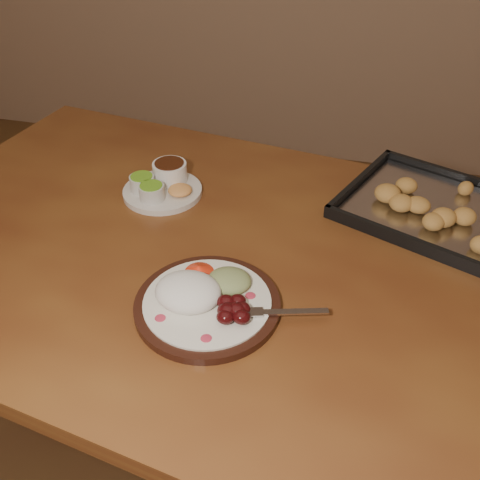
# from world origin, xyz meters

# --- Properties ---
(dining_table) EXTENTS (1.62, 1.12, 0.75)m
(dining_table) POSITION_xyz_m (0.15, 0.18, 0.65)
(dining_table) COLOR brown
(dining_table) RESTS_ON ground
(dinner_plate) EXTENTS (0.33, 0.25, 0.06)m
(dinner_plate) POSITION_xyz_m (0.14, 0.02, 0.77)
(dinner_plate) COLOR black
(dinner_plate) RESTS_ON dining_table
(condiment_saucer) EXTENTS (0.18, 0.18, 0.06)m
(condiment_saucer) POSITION_xyz_m (-0.06, 0.35, 0.77)
(condiment_saucer) COLOR beige
(condiment_saucer) RESTS_ON dining_table
(baking_tray) EXTENTS (0.51, 0.45, 0.04)m
(baking_tray) POSITION_xyz_m (0.56, 0.41, 0.77)
(baking_tray) COLOR black
(baking_tray) RESTS_ON dining_table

